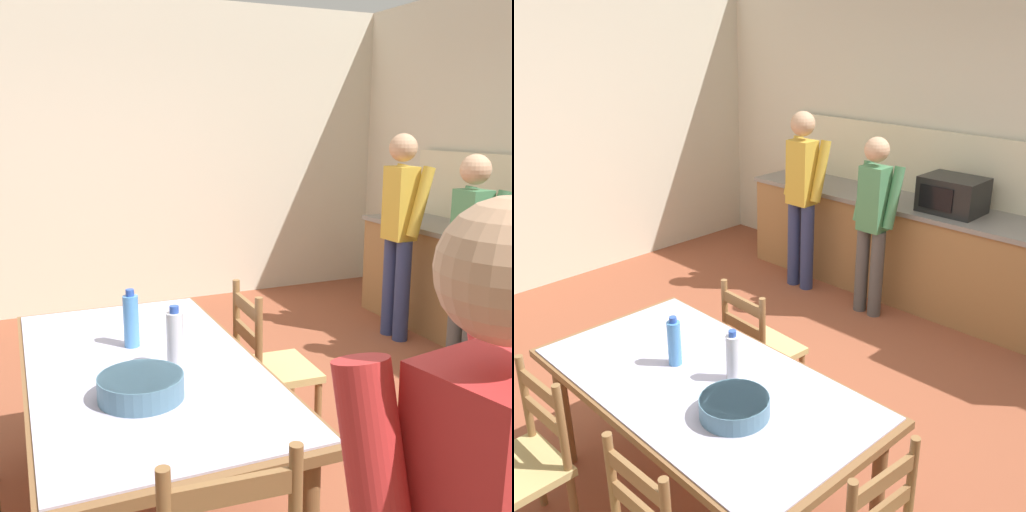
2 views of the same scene
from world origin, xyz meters
TOP-DOWN VIEW (x-y plane):
  - ground_plane at (0.00, 0.00)m, footprint 8.32×8.32m
  - wall_left at (-3.26, 0.00)m, footprint 0.12×5.20m
  - kitchen_counter at (-0.74, 2.23)m, footprint 2.98×0.66m
  - dining_table at (0.12, -0.76)m, footprint 1.84×1.01m
  - bottle_near_centre at (-0.11, -0.76)m, footprint 0.07×0.07m
  - bottle_off_centre at (0.21, -0.64)m, footprint 0.07×0.07m
  - serving_bowl at (0.44, -0.84)m, footprint 0.32×0.32m
  - chair_side_far_left at (-0.27, 0.02)m, footprint 0.45×0.43m
  - person_at_sink at (-1.40, 1.71)m, footprint 0.42×0.29m
  - person_at_counter at (-0.59, 1.69)m, footprint 0.39×0.27m

SIDE VIEW (x-z plane):
  - ground_plane at x=0.00m, z-range 0.00..0.00m
  - chair_side_far_left at x=-0.27m, z-range -0.01..0.90m
  - kitchen_counter at x=-0.74m, z-range 0.00..0.91m
  - dining_table at x=0.12m, z-range 0.30..1.05m
  - serving_bowl at x=0.44m, z-range 0.76..0.85m
  - person_at_counter at x=-0.59m, z-range 0.10..1.65m
  - bottle_near_centre at x=-0.11m, z-range 0.74..1.01m
  - bottle_off_centre at x=0.21m, z-range 0.74..1.01m
  - person_at_sink at x=-1.40m, z-range 0.10..1.78m
  - wall_left at x=-3.26m, z-range 0.00..2.90m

